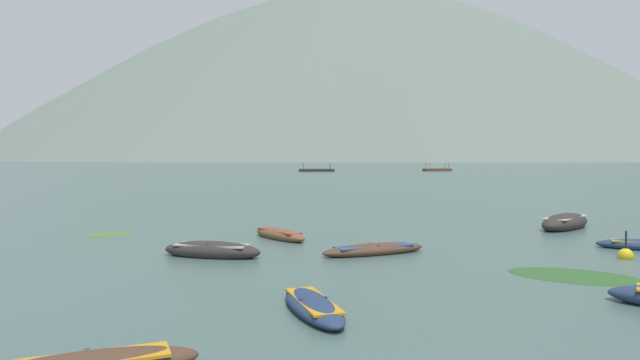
{
  "coord_description": "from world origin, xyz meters",
  "views": [
    {
      "loc": [
        -1.51,
        -5.21,
        3.28
      ],
      "look_at": [
        0.97,
        55.07,
        1.02
      ],
      "focal_mm": 30.93,
      "sensor_mm": 36.0,
      "label": 1
    }
  ],
  "objects_px": {
    "rowboat_0": "(313,306)",
    "rowboat_7": "(374,250)",
    "rowboat_1": "(565,223)",
    "ferry_1": "(317,170)",
    "rowboat_3": "(280,234)",
    "ferry_0": "(437,170)",
    "rowboat_8": "(212,251)",
    "mooring_buoy": "(626,255)"
  },
  "relations": [
    {
      "from": "rowboat_8",
      "to": "mooring_buoy",
      "type": "distance_m",
      "value": 13.77
    },
    {
      "from": "rowboat_8",
      "to": "ferry_0",
      "type": "relative_size",
      "value": 0.44
    },
    {
      "from": "rowboat_3",
      "to": "ferry_0",
      "type": "bearing_deg",
      "value": 72.93
    },
    {
      "from": "rowboat_3",
      "to": "rowboat_7",
      "type": "height_order",
      "value": "rowboat_3"
    },
    {
      "from": "rowboat_1",
      "to": "ferry_0",
      "type": "bearing_deg",
      "value": 78.28
    },
    {
      "from": "rowboat_8",
      "to": "ferry_0",
      "type": "bearing_deg",
      "value": 72.59
    },
    {
      "from": "rowboat_1",
      "to": "ferry_0",
      "type": "distance_m",
      "value": 129.0
    },
    {
      "from": "rowboat_0",
      "to": "ferry_0",
      "type": "height_order",
      "value": "ferry_0"
    },
    {
      "from": "rowboat_1",
      "to": "rowboat_8",
      "type": "bearing_deg",
      "value": -155.79
    },
    {
      "from": "ferry_0",
      "to": "mooring_buoy",
      "type": "distance_m",
      "value": 137.15
    },
    {
      "from": "ferry_1",
      "to": "ferry_0",
      "type": "bearing_deg",
      "value": 7.27
    },
    {
      "from": "rowboat_1",
      "to": "ferry_1",
      "type": "relative_size",
      "value": 0.44
    },
    {
      "from": "rowboat_7",
      "to": "ferry_0",
      "type": "height_order",
      "value": "ferry_0"
    },
    {
      "from": "ferry_0",
      "to": "ferry_1",
      "type": "distance_m",
      "value": 34.06
    },
    {
      "from": "rowboat_0",
      "to": "rowboat_8",
      "type": "height_order",
      "value": "rowboat_8"
    },
    {
      "from": "mooring_buoy",
      "to": "ferry_0",
      "type": "bearing_deg",
      "value": 78.19
    },
    {
      "from": "rowboat_1",
      "to": "ferry_1",
      "type": "height_order",
      "value": "ferry_1"
    },
    {
      "from": "ferry_0",
      "to": "rowboat_3",
      "type": "bearing_deg",
      "value": -107.07
    },
    {
      "from": "mooring_buoy",
      "to": "ferry_1",
      "type": "bearing_deg",
      "value": 92.51
    },
    {
      "from": "rowboat_8",
      "to": "ferry_1",
      "type": "xyz_separation_m",
      "value": [
        8.04,
        129.03,
        0.24
      ]
    },
    {
      "from": "rowboat_1",
      "to": "mooring_buoy",
      "type": "distance_m",
      "value": 8.15
    },
    {
      "from": "rowboat_3",
      "to": "ferry_0",
      "type": "xyz_separation_m",
      "value": [
        39.68,
        129.19,
        0.28
      ]
    },
    {
      "from": "rowboat_3",
      "to": "rowboat_7",
      "type": "distance_m",
      "value": 5.13
    },
    {
      "from": "ferry_0",
      "to": "ferry_1",
      "type": "xyz_separation_m",
      "value": [
        -33.78,
        -4.31,
        -0.0
      ]
    },
    {
      "from": "rowboat_8",
      "to": "mooring_buoy",
      "type": "xyz_separation_m",
      "value": [
        13.74,
        -0.91,
        -0.1
      ]
    },
    {
      "from": "rowboat_7",
      "to": "rowboat_8",
      "type": "relative_size",
      "value": 1.1
    },
    {
      "from": "rowboat_3",
      "to": "rowboat_7",
      "type": "xyz_separation_m",
      "value": [
        3.39,
        -3.85,
        -0.02
      ]
    },
    {
      "from": "ferry_0",
      "to": "mooring_buoy",
      "type": "xyz_separation_m",
      "value": [
        -28.08,
        -134.25,
        -0.34
      ]
    },
    {
      "from": "rowboat_0",
      "to": "rowboat_3",
      "type": "relative_size",
      "value": 0.98
    },
    {
      "from": "rowboat_8",
      "to": "ferry_0",
      "type": "xyz_separation_m",
      "value": [
        41.82,
        133.34,
        0.24
      ]
    },
    {
      "from": "mooring_buoy",
      "to": "rowboat_0",
      "type": "bearing_deg",
      "value": -150.33
    },
    {
      "from": "rowboat_3",
      "to": "rowboat_8",
      "type": "height_order",
      "value": "rowboat_8"
    },
    {
      "from": "rowboat_3",
      "to": "mooring_buoy",
      "type": "bearing_deg",
      "value": -23.58
    },
    {
      "from": "ferry_1",
      "to": "rowboat_7",
      "type": "bearing_deg",
      "value": -91.11
    },
    {
      "from": "rowboat_3",
      "to": "ferry_0",
      "type": "relative_size",
      "value": 0.42
    },
    {
      "from": "rowboat_7",
      "to": "ferry_0",
      "type": "bearing_deg",
      "value": 74.74
    },
    {
      "from": "ferry_1",
      "to": "rowboat_8",
      "type": "bearing_deg",
      "value": -93.56
    },
    {
      "from": "rowboat_1",
      "to": "rowboat_7",
      "type": "relative_size",
      "value": 1.05
    },
    {
      "from": "rowboat_0",
      "to": "rowboat_7",
      "type": "relative_size",
      "value": 0.84
    },
    {
      "from": "rowboat_0",
      "to": "ferry_1",
      "type": "distance_m",
      "value": 136.02
    },
    {
      "from": "rowboat_8",
      "to": "ferry_1",
      "type": "relative_size",
      "value": 0.38
    },
    {
      "from": "rowboat_8",
      "to": "rowboat_3",
      "type": "bearing_deg",
      "value": 62.72
    }
  ]
}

